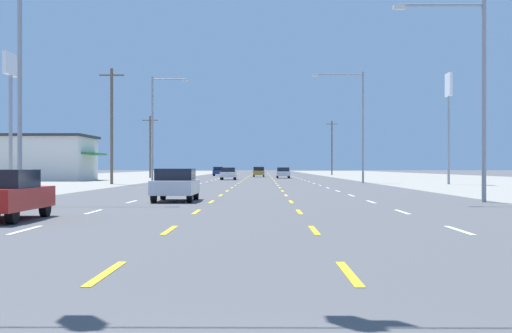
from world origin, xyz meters
TOP-DOWN VIEW (x-y plane):
  - ground_plane at (0.00, 66.00)m, footprint 572.00×572.00m
  - lane_markings at (0.00, 104.50)m, footprint 10.64×227.60m
  - sedan_far_left_nearest at (-6.96, 17.88)m, footprint 1.80×4.50m
  - sedan_inner_left_near at (-3.39, 30.22)m, footprint 1.80×4.50m
  - sedan_inner_left_mid at (-3.59, 86.70)m, footprint 1.80×4.50m
  - sedan_inner_right_midfar at (3.25, 99.78)m, footprint 1.80×4.50m
  - hatchback_center_turn_far at (-0.11, 112.43)m, footprint 1.72×3.90m
  - hatchback_far_left_farther at (-7.09, 126.26)m, footprint 1.72×3.90m
  - storefront_left_row_2 at (-26.11, 82.83)m, footprint 15.28×10.73m
  - pole_sign_left_row_1 at (-14.45, 41.24)m, footprint 0.24×2.29m
  - pole_sign_right_row_2 at (16.89, 63.60)m, footprint 0.24×1.87m
  - streetlight_left_row_0 at (-9.57, 29.43)m, footprint 5.09×0.26m
  - streetlight_right_row_0 at (9.71, 29.43)m, footprint 4.05×0.26m
  - streetlight_left_row_1 at (-9.83, 69.72)m, footprint 3.58×0.26m
  - streetlight_right_row_1 at (9.64, 69.72)m, footprint 4.94×0.26m
  - utility_pole_left_row_1 at (-12.93, 63.90)m, footprint 2.20×0.26m
  - utility_pole_left_row_2 at (-15.23, 102.70)m, footprint 2.20×0.26m
  - utility_pole_right_row_3 at (13.71, 142.49)m, footprint 2.20×0.26m

SIDE VIEW (x-z plane):
  - ground_plane at x=0.00m, z-range 0.00..0.00m
  - lane_markings at x=0.00m, z-range 0.00..0.01m
  - sedan_far_left_nearest at x=-6.96m, z-range 0.03..1.49m
  - sedan_inner_left_near at x=-3.39m, z-range 0.03..1.49m
  - sedan_inner_left_mid at x=-3.59m, z-range 0.03..1.49m
  - sedan_inner_right_midfar at x=3.25m, z-range 0.03..1.49m
  - hatchback_center_turn_far at x=-0.11m, z-range 0.01..1.55m
  - hatchback_far_left_farther at x=-7.09m, z-range 0.01..1.55m
  - storefront_left_row_2 at x=-26.11m, z-range 0.02..5.16m
  - utility_pole_left_row_2 at x=-15.23m, z-range 0.19..8.83m
  - streetlight_right_row_0 at x=9.71m, z-range 0.74..9.59m
  - utility_pole_left_row_1 at x=-12.93m, z-range 0.20..10.48m
  - utility_pole_right_row_3 at x=13.71m, z-range 0.20..10.53m
  - streetlight_left_row_0 at x=-9.57m, z-range 0.88..10.37m
  - streetlight_left_row_1 at x=-9.83m, z-range 0.71..10.97m
  - streetlight_right_row_1 at x=9.64m, z-range 0.88..11.58m
  - pole_sign_left_row_1 at x=-14.45m, z-range 2.17..10.46m
  - pole_sign_right_row_2 at x=16.89m, z-range 2.46..12.27m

